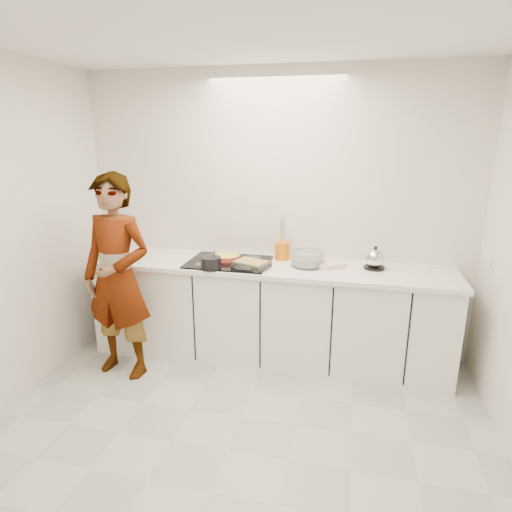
% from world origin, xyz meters
% --- Properties ---
extents(floor, '(3.60, 3.20, 0.00)m').
position_xyz_m(floor, '(0.00, 0.00, 0.00)').
color(floor, beige).
rests_on(floor, ground).
extents(ceiling, '(3.60, 3.20, 0.00)m').
position_xyz_m(ceiling, '(0.00, 0.00, 2.60)').
color(ceiling, white).
rests_on(ceiling, wall_back).
extents(wall_back, '(3.60, 0.00, 2.60)m').
position_xyz_m(wall_back, '(0.00, 1.60, 1.30)').
color(wall_back, silver).
rests_on(wall_back, ground).
extents(wall_front, '(3.60, 0.00, 2.60)m').
position_xyz_m(wall_front, '(0.00, -1.60, 1.30)').
color(wall_front, silver).
rests_on(wall_front, ground).
extents(base_cabinets, '(3.20, 0.58, 0.87)m').
position_xyz_m(base_cabinets, '(0.00, 1.28, 0.43)').
color(base_cabinets, white).
rests_on(base_cabinets, floor).
extents(countertop, '(3.24, 0.64, 0.04)m').
position_xyz_m(countertop, '(0.00, 1.28, 0.89)').
color(countertop, white).
rests_on(countertop, base_cabinets).
extents(hob, '(0.72, 0.54, 0.01)m').
position_xyz_m(hob, '(-0.35, 1.26, 0.92)').
color(hob, black).
rests_on(hob, countertop).
extents(tart_dish, '(0.30, 0.30, 0.04)m').
position_xyz_m(tart_dish, '(-0.39, 1.32, 0.95)').
color(tart_dish, '#CF432B').
rests_on(tart_dish, hob).
extents(saucepan, '(0.23, 0.23, 0.16)m').
position_xyz_m(saucepan, '(-0.44, 1.03, 0.97)').
color(saucepan, black).
rests_on(saucepan, hob).
extents(baking_dish, '(0.34, 0.30, 0.06)m').
position_xyz_m(baking_dish, '(-0.11, 1.13, 0.95)').
color(baking_dish, silver).
rests_on(baking_dish, hob).
extents(mixing_bowl, '(0.35, 0.35, 0.13)m').
position_xyz_m(mixing_bowl, '(0.35, 1.32, 0.97)').
color(mixing_bowl, silver).
rests_on(mixing_bowl, countertop).
extents(tea_towel, '(0.31, 0.28, 0.04)m').
position_xyz_m(tea_towel, '(0.54, 1.34, 0.93)').
color(tea_towel, white).
rests_on(tea_towel, countertop).
extents(kettle, '(0.18, 0.18, 0.20)m').
position_xyz_m(kettle, '(0.92, 1.37, 0.99)').
color(kettle, black).
rests_on(kettle, countertop).
extents(utensil_crock, '(0.16, 0.16, 0.17)m').
position_xyz_m(utensil_crock, '(0.10, 1.47, 0.99)').
color(utensil_crock, '#D16A0C').
rests_on(utensil_crock, countertop).
extents(cook, '(0.68, 0.49, 1.74)m').
position_xyz_m(cook, '(-1.17, 0.76, 0.87)').
color(cook, white).
rests_on(cook, floor).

